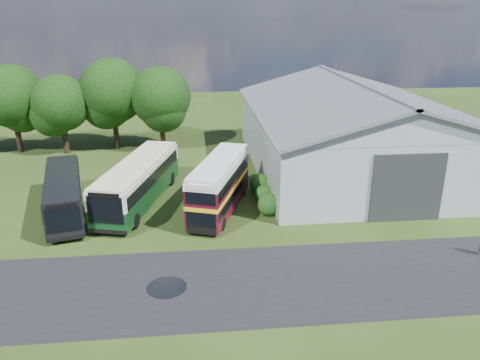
{
  "coord_description": "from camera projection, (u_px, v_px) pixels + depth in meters",
  "views": [
    {
      "loc": [
        0.24,
        -25.15,
        14.34
      ],
      "look_at": [
        3.66,
        8.0,
        2.03
      ],
      "focal_mm": 35.0,
      "sensor_mm": 36.0,
      "label": 1
    }
  ],
  "objects": [
    {
      "name": "bus_green_single",
      "position": [
        139.0,
        182.0,
        35.9
      ],
      "size": [
        5.82,
        12.47,
        3.35
      ],
      "rotation": [
        0.0,
        0.0,
        -0.26
      ],
      "color": "black",
      "rests_on": "ground"
    },
    {
      "name": "bus_maroon_double",
      "position": [
        220.0,
        186.0,
        34.51
      ],
      "size": [
        5.27,
        9.54,
        3.99
      ],
      "rotation": [
        0.0,
        0.0,
        -0.33
      ],
      "color": "black",
      "rests_on": "ground"
    },
    {
      "name": "puddle",
      "position": [
        167.0,
        288.0,
        25.47
      ],
      "size": [
        2.2,
        2.2,
        0.01
      ],
      "primitive_type": "cylinder",
      "color": "black",
      "rests_on": "ground"
    },
    {
      "name": "ground",
      "position": [
        194.0,
        259.0,
        28.41
      ],
      "size": [
        120.0,
        120.0,
        0.0
      ],
      "primitive_type": "plane",
      "color": "#203410",
      "rests_on": "ground"
    },
    {
      "name": "tree_left_b",
      "position": [
        61.0,
        103.0,
        47.27
      ],
      "size": [
        5.78,
        5.78,
        8.16
      ],
      "color": "black",
      "rests_on": "ground"
    },
    {
      "name": "asphalt_road",
      "position": [
        249.0,
        283.0,
        25.9
      ],
      "size": [
        60.0,
        8.0,
        0.02
      ],
      "primitive_type": "cube",
      "color": "black",
      "rests_on": "ground"
    },
    {
      "name": "shrub_mid",
      "position": [
        265.0,
        204.0,
        36.41
      ],
      "size": [
        1.6,
        1.6,
        1.6
      ],
      "primitive_type": "sphere",
      "color": "#194714",
      "rests_on": "ground"
    },
    {
      "name": "shrub_front",
      "position": [
        269.0,
        214.0,
        34.55
      ],
      "size": [
        1.7,
        1.7,
        1.7
      ],
      "primitive_type": "sphere",
      "color": "#194714",
      "rests_on": "ground"
    },
    {
      "name": "bus_dark_single",
      "position": [
        64.0,
        193.0,
        34.22
      ],
      "size": [
        4.86,
        10.88,
        2.92
      ],
      "rotation": [
        0.0,
        0.0,
        0.24
      ],
      "color": "black",
      "rests_on": "ground"
    },
    {
      "name": "tree_right_a",
      "position": [
        160.0,
        97.0,
        48.36
      ],
      "size": [
        6.26,
        6.26,
        8.83
      ],
      "color": "black",
      "rests_on": "ground"
    },
    {
      "name": "storage_shed",
      "position": [
        353.0,
        124.0,
        43.32
      ],
      "size": [
        18.8,
        24.8,
        8.15
      ],
      "color": "gray",
      "rests_on": "ground"
    },
    {
      "name": "tree_left_a",
      "position": [
        12.0,
        96.0,
        47.5
      ],
      "size": [
        6.46,
        6.46,
        9.12
      ],
      "color": "black",
      "rests_on": "ground"
    },
    {
      "name": "tree_mid",
      "position": [
        112.0,
        91.0,
        48.64
      ],
      "size": [
        6.8,
        6.8,
        9.6
      ],
      "color": "black",
      "rests_on": "ground"
    },
    {
      "name": "shrub_back",
      "position": [
        261.0,
        194.0,
        38.28
      ],
      "size": [
        1.8,
        1.8,
        1.8
      ],
      "primitive_type": "sphere",
      "color": "#194714",
      "rests_on": "ground"
    }
  ]
}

